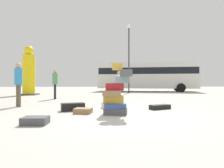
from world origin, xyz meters
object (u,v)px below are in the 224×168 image
(suitcase_tower, at_px, (116,95))
(suitcase_brown_right_side, at_px, (83,111))
(suitcase_black_white_trunk, at_px, (160,107))
(person_bearded_onlooker, at_px, (119,82))
(suitcase_black_foreground_near, at_px, (73,107))
(lamp_post, at_px, (129,48))
(person_passerby_in_red, at_px, (18,80))
(parked_bus, at_px, (147,75))
(yellow_dummy_statue, at_px, (29,73))
(suitcase_charcoal_left_side, at_px, (35,121))
(suitcase_cream_upright_blue, at_px, (109,105))
(person_tourist_with_camera, at_px, (55,81))

(suitcase_tower, distance_m, suitcase_brown_right_side, 1.16)
(suitcase_black_white_trunk, height_order, person_bearded_onlooker, person_bearded_onlooker)
(suitcase_black_foreground_near, height_order, lamp_post, lamp_post)
(person_passerby_in_red, xyz_separation_m, parked_bus, (8.45, 13.44, 0.78))
(yellow_dummy_statue, bearing_deg, suitcase_black_foreground_near, -62.19)
(suitcase_charcoal_left_side, distance_m, lamp_post, 14.62)
(suitcase_charcoal_left_side, distance_m, parked_bus, 18.20)
(suitcase_cream_upright_blue, bearing_deg, suitcase_tower, -95.65)
(person_tourist_with_camera, bearing_deg, person_bearded_onlooker, 76.20)
(suitcase_black_white_trunk, distance_m, person_tourist_with_camera, 6.80)
(person_bearded_onlooker, bearing_deg, lamp_post, 167.73)
(suitcase_black_foreground_near, distance_m, lamp_post, 12.51)
(suitcase_tower, distance_m, person_passerby_in_red, 4.34)
(suitcase_black_white_trunk, bearing_deg, suitcase_brown_right_side, 172.45)
(parked_bus, bearing_deg, suitcase_brown_right_side, -97.09)
(suitcase_tower, relative_size, parked_bus, 0.14)
(suitcase_black_foreground_near, xyz_separation_m, suitcase_charcoal_left_side, (-0.56, -2.13, -0.05))
(suitcase_tower, xyz_separation_m, parked_bus, (4.69, 15.57, 1.25))
(suitcase_charcoal_left_side, distance_m, yellow_dummy_statue, 11.92)
(suitcase_tower, bearing_deg, suitcase_black_foreground_near, 148.83)
(suitcase_tower, relative_size, person_tourist_with_camera, 0.89)
(suitcase_black_foreground_near, height_order, suitcase_black_white_trunk, suitcase_black_foreground_near)
(lamp_post, bearing_deg, suitcase_brown_right_side, -105.04)
(suitcase_tower, relative_size, suitcase_charcoal_left_side, 2.74)
(suitcase_charcoal_left_side, bearing_deg, parked_bus, 70.13)
(person_passerby_in_red, distance_m, parked_bus, 15.90)
(person_bearded_onlooker, distance_m, parked_bus, 10.47)
(suitcase_cream_upright_blue, relative_size, person_bearded_onlooker, 0.31)
(suitcase_brown_right_side, height_order, person_passerby_in_red, person_passerby_in_red)
(suitcase_cream_upright_blue, height_order, yellow_dummy_statue, yellow_dummy_statue)
(suitcase_cream_upright_blue, distance_m, person_tourist_with_camera, 5.23)
(person_tourist_with_camera, distance_m, parked_bus, 12.60)
(suitcase_charcoal_left_side, bearing_deg, suitcase_black_foreground_near, 76.96)
(suitcase_cream_upright_blue, bearing_deg, person_passerby_in_red, 160.66)
(suitcase_brown_right_side, distance_m, person_passerby_in_red, 3.46)
(suitcase_tower, relative_size, suitcase_black_foreground_near, 2.00)
(suitcase_black_foreground_near, relative_size, lamp_post, 0.12)
(suitcase_charcoal_left_side, height_order, person_passerby_in_red, person_passerby_in_red)
(suitcase_charcoal_left_side, bearing_deg, lamp_post, 74.50)
(suitcase_cream_upright_blue, bearing_deg, parked_bus, 60.45)
(person_tourist_with_camera, distance_m, lamp_post, 8.90)
(suitcase_brown_right_side, distance_m, lamp_post, 12.95)
(person_tourist_with_camera, xyz_separation_m, lamp_post, (5.33, 6.40, 3.13))
(person_bearded_onlooker, bearing_deg, suitcase_cream_upright_blue, -8.89)
(suitcase_cream_upright_blue, bearing_deg, person_tourist_with_camera, 115.29)
(suitcase_brown_right_side, bearing_deg, suitcase_black_foreground_near, 135.05)
(suitcase_charcoal_left_side, relative_size, yellow_dummy_statue, 0.15)
(lamp_post, bearing_deg, suitcase_cream_upright_blue, -102.36)
(suitcase_tower, height_order, parked_bus, parked_bus)
(suitcase_cream_upright_blue, xyz_separation_m, person_passerby_in_red, (-3.62, 0.56, 0.95))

